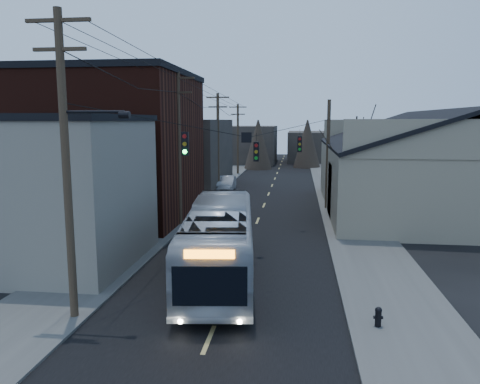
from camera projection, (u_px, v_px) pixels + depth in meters
name	position (u px, v px, depth m)	size (l,w,h in m)	color
ground	(195.00, 373.00, 12.93)	(160.00, 160.00, 0.00)	black
road_surface	(267.00, 197.00, 42.35)	(9.00, 110.00, 0.02)	black
sidewalk_left	(197.00, 196.00, 43.14)	(4.00, 110.00, 0.12)	#474744
sidewalk_right	(340.00, 198.00, 41.55)	(4.00, 110.00, 0.12)	#474744
building_clapboard	(51.00, 193.00, 22.33)	(8.00, 8.00, 7.00)	slate
building_brick	(117.00, 148.00, 33.01)	(10.00, 12.00, 10.00)	black
building_left_far	(181.00, 153.00, 48.87)	(9.00, 14.00, 7.00)	#2F2925
warehouse	(434.00, 177.00, 35.45)	(16.16, 20.60, 7.73)	gray
building_far_left	(245.00, 144.00, 76.96)	(10.00, 12.00, 6.00)	#2F2925
building_far_right	(323.00, 146.00, 80.36)	(12.00, 14.00, 5.00)	#2F2925
bare_tree	(355.00, 171.00, 31.21)	(0.40, 0.40, 7.20)	black
utility_lines	(223.00, 146.00, 36.24)	(11.24, 45.28, 10.50)	#382B1E
bus	(220.00, 241.00, 20.66)	(2.78, 11.88, 3.31)	#A7ACB3
parked_car	(227.00, 183.00, 46.53)	(1.53, 4.39, 1.45)	#9C9FA4
fire_hydrant	(378.00, 316.00, 15.55)	(0.32, 0.23, 0.68)	black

